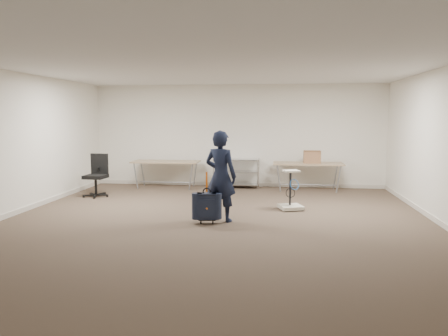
# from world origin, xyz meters

# --- Properties ---
(ground) EXTENTS (9.00, 9.00, 0.00)m
(ground) POSITION_xyz_m (0.00, 0.00, 0.00)
(ground) COLOR #49362C
(ground) RESTS_ON ground
(room_shell) EXTENTS (8.00, 9.00, 9.00)m
(room_shell) POSITION_xyz_m (0.00, 1.38, 0.05)
(room_shell) COLOR white
(room_shell) RESTS_ON ground
(folding_table_left) EXTENTS (1.80, 0.75, 0.73)m
(folding_table_left) POSITION_xyz_m (-1.90, 3.95, 0.68)
(folding_table_left) COLOR #957E5B
(folding_table_left) RESTS_ON ground
(folding_table_right) EXTENTS (1.80, 0.75, 0.73)m
(folding_table_right) POSITION_xyz_m (1.90, 3.95, 0.68)
(folding_table_right) COLOR #957E5B
(folding_table_right) RESTS_ON ground
(wire_shelf) EXTENTS (1.22, 0.47, 0.80)m
(wire_shelf) POSITION_xyz_m (0.00, 4.20, 0.44)
(wire_shelf) COLOR silver
(wire_shelf) RESTS_ON ground
(person) EXTENTS (0.71, 0.59, 1.68)m
(person) POSITION_xyz_m (0.08, 0.34, 0.84)
(person) COLOR black
(person) RESTS_ON ground
(suitcase) EXTENTS (0.37, 0.25, 0.94)m
(suitcase) POSITION_xyz_m (-0.14, 0.09, 0.32)
(suitcase) COLOR black
(suitcase) RESTS_ON ground
(office_chair) EXTENTS (0.62, 0.62, 1.03)m
(office_chair) POSITION_xyz_m (-3.24, 2.47, 0.31)
(office_chair) COLOR black
(office_chair) RESTS_ON ground
(equipment_cart) EXTENTS (0.57, 0.57, 0.83)m
(equipment_cart) POSITION_xyz_m (1.40, 1.50, 0.22)
(equipment_cart) COLOR beige
(equipment_cart) RESTS_ON ground
(cardboard_box) EXTENTS (0.43, 0.32, 0.32)m
(cardboard_box) POSITION_xyz_m (2.00, 3.93, 0.89)
(cardboard_box) COLOR olive
(cardboard_box) RESTS_ON folding_table_right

